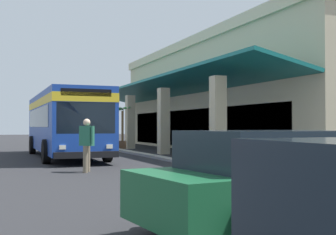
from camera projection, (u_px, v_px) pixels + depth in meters
name	position (u px, v px, depth m)	size (l,w,h in m)	color
ground	(202.00, 151.00, 26.54)	(120.00, 120.00, 0.00)	#262628
curb_strip	(122.00, 151.00, 26.37)	(29.80, 0.50, 0.12)	#9E998E
plaza_building	(257.00, 96.00, 30.07)	(25.13, 14.01, 7.21)	#C6B793
transit_bus	(64.00, 120.00, 21.77)	(11.22, 2.89, 3.34)	#193D9E
parked_sedan_green	(281.00, 180.00, 6.33)	(2.78, 4.58, 1.47)	#195933
pedestrian	(87.00, 142.00, 14.55)	(0.67, 0.46, 1.78)	#726651
potted_palm	(122.00, 138.00, 30.13)	(2.05, 1.67, 2.88)	brown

